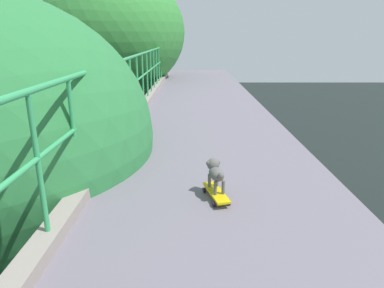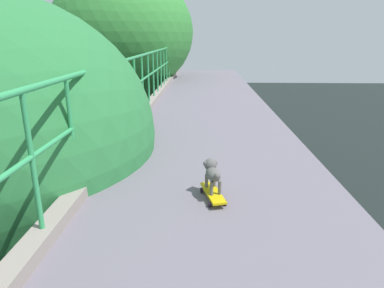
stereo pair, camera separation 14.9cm
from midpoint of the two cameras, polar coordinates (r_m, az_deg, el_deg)
car_green_fifth at (r=13.52m, az=-22.24°, el=-15.19°), size 1.75×4.23×1.38m
car_blue_sixth at (r=17.65m, az=-28.49°, el=-7.91°), size 1.79×4.20×1.46m
city_bus at (r=30.87m, az=-14.96°, el=6.41°), size 2.58×11.10×3.49m
roadside_tree_far at (r=15.14m, az=-11.24°, el=17.84°), size 5.85×5.85×10.35m
roadside_tree_farthest at (r=19.11m, az=-8.15°, el=11.85°), size 3.97×3.97×7.49m
toy_skateboard at (r=3.71m, az=4.70°, el=-8.31°), size 0.29×0.55×0.08m
small_dog at (r=3.68m, az=4.61°, el=-4.71°), size 0.22×0.38×0.33m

